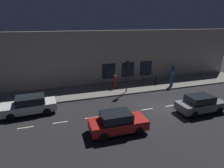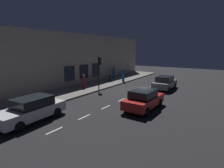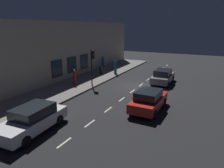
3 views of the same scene
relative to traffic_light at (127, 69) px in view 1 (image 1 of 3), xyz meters
name	(u,v)px [view 1 (image 1 of 3)]	position (x,y,z in m)	size (l,w,h in m)	color
ground_plane	(162,107)	(-4.41, -1.82, -2.80)	(60.00, 60.00, 0.00)	#232326
sidewalk	(134,86)	(1.84, -1.82, -2.72)	(4.50, 32.00, 0.15)	gray
building_facade	(127,57)	(4.39, -1.82, 0.56)	(0.65, 32.00, 6.72)	#B2A893
lane_centre_line	(171,106)	(-4.41, -2.82, -2.79)	(0.12, 27.20, 0.01)	beige
traffic_light	(127,69)	(0.00, 0.00, 0.00)	(0.47, 0.32, 3.75)	black
parked_car_0	(29,105)	(-1.92, 9.99, -2.00)	(2.16, 4.66, 1.58)	silver
parked_car_1	(200,104)	(-6.37, -4.44, -2.00)	(1.92, 4.31, 1.58)	slate
parked_car_2	(118,122)	(-7.18, 3.68, -2.00)	(2.01, 4.22, 1.58)	red
pedestrian_0	(115,82)	(1.76, 0.78, -1.87)	(0.44, 0.44, 1.66)	maroon
pedestrian_1	(173,72)	(3.44, -8.42, -1.77)	(0.45, 0.45, 1.88)	#1E5189
pedestrian_2	(172,80)	(0.24, -6.00, -1.78)	(0.50, 0.50, 1.86)	#1E5189
trash_bin	(157,80)	(1.75, -4.88, -2.18)	(0.49, 0.49, 0.93)	black
red_railing	(136,77)	(3.25, -2.71, -1.92)	(0.05, 2.11, 0.97)	red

